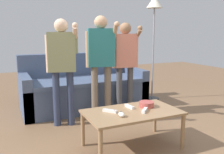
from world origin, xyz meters
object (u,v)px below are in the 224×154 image
at_px(coffee_table, 132,115).
at_px(player_center, 101,55).
at_px(player_right, 125,57).
at_px(game_remote_nunchuk, 121,114).
at_px(game_remote_wand_near, 145,110).
at_px(floor_lamp, 154,12).
at_px(player_left, 62,60).
at_px(couch, 83,89).
at_px(game_remote_wand_spare, 110,111).
at_px(game_remote_wand_far, 129,107).
at_px(snack_bowl, 146,104).

height_order(coffee_table, player_center, player_center).
bearing_deg(player_center, player_right, 9.13).
height_order(game_remote_nunchuk, game_remote_wand_near, game_remote_nunchuk).
bearing_deg(player_right, coffee_table, -113.71).
xyz_separation_m(game_remote_nunchuk, player_center, (0.24, 1.14, 0.50)).
height_order(floor_lamp, player_left, floor_lamp).
bearing_deg(couch, game_remote_wand_spare, -97.99).
distance_m(couch, game_remote_wand_spare, 1.65).
bearing_deg(game_remote_nunchuk, couch, 84.31).
height_order(game_remote_nunchuk, game_remote_wand_far, game_remote_nunchuk).
height_order(couch, snack_bowl, couch).
xyz_separation_m(game_remote_nunchuk, game_remote_wand_far, (0.22, 0.23, -0.01)).
relative_size(player_left, game_remote_wand_spare, 10.01).
bearing_deg(snack_bowl, floor_lamp, 54.00).
relative_size(game_remote_nunchuk, game_remote_wand_near, 0.64).
height_order(player_left, game_remote_wand_near, player_left).
relative_size(couch, game_remote_wand_near, 14.75).
height_order(snack_bowl, game_remote_wand_near, snack_bowl).
distance_m(player_center, player_right, 0.44).
bearing_deg(game_remote_wand_far, player_right, 65.14).
relative_size(coffee_table, player_left, 0.72).
height_order(couch, game_remote_wand_far, couch).
bearing_deg(game_remote_wand_spare, game_remote_wand_near, -21.84).
bearing_deg(floor_lamp, game_remote_nunchuk, -131.72).
relative_size(player_center, game_remote_wand_near, 10.87).
height_order(coffee_table, game_remote_wand_far, game_remote_wand_far).
relative_size(snack_bowl, floor_lamp, 0.09).
bearing_deg(player_left, game_remote_wand_spare, -72.70).
relative_size(player_left, player_right, 1.02).
relative_size(game_remote_nunchuk, game_remote_wand_far, 0.59).
distance_m(couch, player_center, 0.92).
xyz_separation_m(snack_bowl, game_remote_wand_near, (-0.11, -0.14, -0.01)).
bearing_deg(game_remote_nunchuk, coffee_table, 29.79).
xyz_separation_m(player_left, player_right, (1.00, 0.12, -0.02)).
xyz_separation_m(snack_bowl, game_remote_wand_spare, (-0.46, -0.00, -0.01)).
relative_size(couch, game_remote_wand_spare, 14.11).
height_order(game_remote_nunchuk, player_right, player_right).
xyz_separation_m(coffee_table, floor_lamp, (1.35, 1.61, 1.26)).
bearing_deg(player_left, game_remote_wand_far, -57.47).
height_order(game_remote_wand_near, game_remote_wand_far, same).
height_order(floor_lamp, player_center, floor_lamp).
xyz_separation_m(couch, game_remote_wand_spare, (-0.23, -1.63, 0.12)).
relative_size(floor_lamp, player_center, 1.28).
height_order(coffee_table, game_remote_nunchuk, game_remote_nunchuk).
distance_m(game_remote_nunchuk, game_remote_wand_near, 0.31).
bearing_deg(game_remote_wand_near, game_remote_wand_spare, 158.16).
bearing_deg(player_center, coffee_table, -93.05).
xyz_separation_m(couch, coffee_table, (0.01, -1.70, 0.06)).
bearing_deg(player_left, floor_lamp, 18.72).
bearing_deg(game_remote_wand_near, game_remote_wand_far, 114.17).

